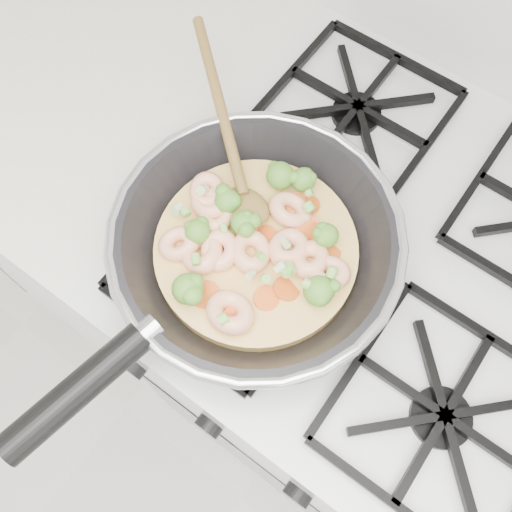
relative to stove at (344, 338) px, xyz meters
The scene contains 3 objects.
stove is the anchor object (origin of this frame).
counter_left 0.80m from the stove, behind, with size 1.00×0.60×0.90m.
skillet 0.53m from the stove, 136.52° to the right, with size 0.42×0.54×0.09m.
Camera 1 is at (0.03, 1.36, 1.56)m, focal length 39.59 mm.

